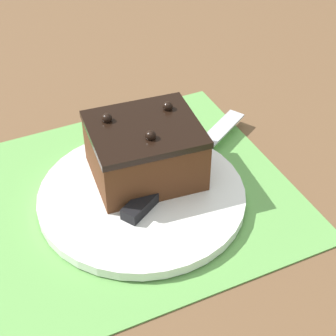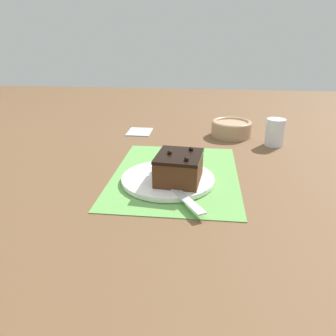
% 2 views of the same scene
% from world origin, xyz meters
% --- Properties ---
extents(ground_plane, '(3.00, 3.00, 0.00)m').
position_xyz_m(ground_plane, '(0.00, 0.00, 0.00)').
color(ground_plane, brown).
extents(placemat_woven, '(0.46, 0.34, 0.00)m').
position_xyz_m(placemat_woven, '(0.00, 0.00, 0.00)').
color(placemat_woven, '#609E4C').
rests_on(placemat_woven, ground_plane).
extents(cake_plate, '(0.24, 0.24, 0.01)m').
position_xyz_m(cake_plate, '(0.05, -0.02, 0.01)').
color(cake_plate, white).
rests_on(cake_plate, placemat_woven).
extents(chocolate_cake, '(0.14, 0.12, 0.08)m').
position_xyz_m(chocolate_cake, '(0.07, 0.01, 0.05)').
color(chocolate_cake, '#512D19').
rests_on(chocolate_cake, cake_plate).
extents(serving_knife, '(0.23, 0.15, 0.01)m').
position_xyz_m(serving_knife, '(0.09, -0.01, 0.02)').
color(serving_knife, black).
rests_on(serving_knife, cake_plate).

